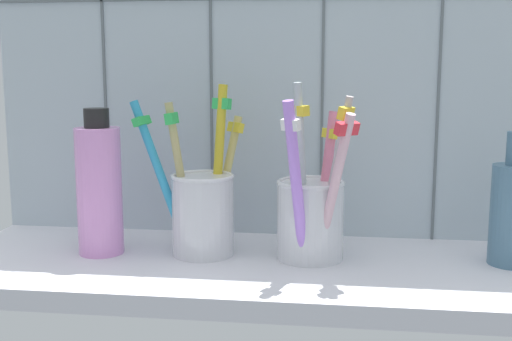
# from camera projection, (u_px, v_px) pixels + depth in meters

# --- Properties ---
(counter_slab) EXTENTS (0.64, 0.22, 0.02)m
(counter_slab) POSITION_uv_depth(u_px,v_px,m) (254.00, 271.00, 0.64)
(counter_slab) COLOR silver
(counter_slab) RESTS_ON ground
(tile_wall_back) EXTENTS (0.64, 0.02, 0.45)m
(tile_wall_back) POSITION_uv_depth(u_px,v_px,m) (267.00, 59.00, 0.73)
(tile_wall_back) COLOR #B2C1CC
(tile_wall_back) RESTS_ON ground
(toothbrush_cup_left) EXTENTS (0.12, 0.08, 0.18)m
(toothbrush_cup_left) POSITION_uv_depth(u_px,v_px,m) (202.00, 207.00, 0.66)
(toothbrush_cup_left) COLOR silver
(toothbrush_cup_left) RESTS_ON counter_slab
(toothbrush_cup_right) EXTENTS (0.08, 0.09, 0.18)m
(toothbrush_cup_right) POSITION_uv_depth(u_px,v_px,m) (311.00, 212.00, 0.64)
(toothbrush_cup_right) COLOR silver
(toothbrush_cup_right) RESTS_ON counter_slab
(soap_bottle) EXTENTS (0.05, 0.05, 0.15)m
(soap_bottle) POSITION_uv_depth(u_px,v_px,m) (99.00, 188.00, 0.66)
(soap_bottle) COLOR #DF92DA
(soap_bottle) RESTS_ON counter_slab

